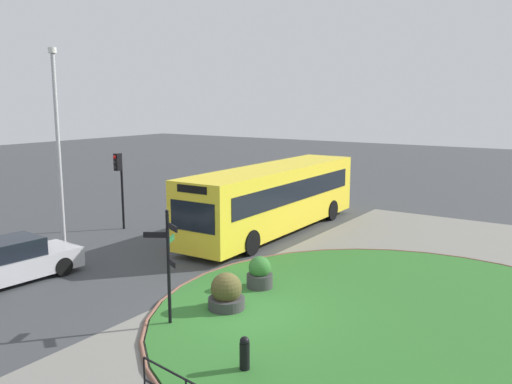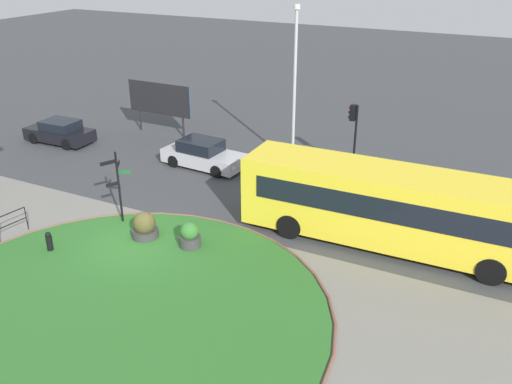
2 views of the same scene
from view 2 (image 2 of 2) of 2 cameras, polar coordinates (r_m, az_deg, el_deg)
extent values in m
plane|color=#3D3F42|center=(21.40, -12.43, -5.51)|extent=(120.00, 120.00, 0.00)
cube|color=gray|center=(20.26, -15.54, -7.70)|extent=(32.00, 8.43, 0.02)
cylinder|color=#2D6B28|center=(17.86, -14.90, -12.34)|extent=(13.62, 13.62, 0.10)
torus|color=brown|center=(17.86, -14.90, -12.33)|extent=(13.93, 13.93, 0.11)
cylinder|color=black|center=(22.51, -14.15, 0.26)|extent=(0.09, 0.09, 3.05)
sphere|color=black|center=(21.92, -14.57, 4.01)|extent=(0.10, 0.10, 0.10)
cube|color=black|center=(21.93, -15.31, 2.97)|extent=(0.30, 0.56, 0.15)
cube|color=black|center=(22.45, -14.27, 2.85)|extent=(0.33, 0.53, 0.15)
cube|color=#195128|center=(22.14, -13.62, 2.09)|extent=(0.46, 0.25, 0.15)
cube|color=black|center=(22.31, -14.90, 0.76)|extent=(0.26, 0.43, 0.15)
cylinder|color=black|center=(21.72, -20.84, -5.11)|extent=(0.23, 0.23, 0.71)
sphere|color=black|center=(21.53, -21.00, -4.21)|extent=(0.21, 0.21, 0.21)
cylinder|color=black|center=(23.62, -22.95, -2.58)|extent=(0.04, 0.04, 1.02)
cube|color=yellow|center=(20.83, 14.20, -1.49)|extent=(11.50, 2.67, 2.71)
cube|color=black|center=(19.56, 13.51, -1.96)|extent=(10.09, 0.19, 0.88)
cube|color=black|center=(21.80, 15.01, 0.72)|extent=(10.09, 0.19, 0.88)
cube|color=black|center=(22.39, -0.19, 1.59)|extent=(0.05, 2.03, 1.10)
cube|color=black|center=(22.02, -0.19, 3.98)|extent=(0.04, 1.36, 0.28)
cylinder|color=black|center=(21.25, 3.53, -3.60)|extent=(1.00, 0.32, 1.00)
cylinder|color=black|center=(23.15, 5.67, -1.17)|extent=(1.00, 0.32, 1.00)
cylinder|color=black|center=(20.11, 23.42, -7.60)|extent=(1.00, 0.32, 1.00)
cylinder|color=black|center=(22.11, 23.84, -4.67)|extent=(1.00, 0.32, 1.00)
cube|color=#B7B7BC|center=(28.03, -5.48, 3.61)|extent=(4.42, 2.07, 0.68)
cube|color=black|center=(27.91, -5.82, 4.89)|extent=(2.16, 1.69, 0.59)
cube|color=#EAEACC|center=(27.29, -1.15, 3.20)|extent=(0.03, 0.20, 0.12)
cube|color=#EAEACC|center=(26.47, -2.35, 2.48)|extent=(0.03, 0.20, 0.12)
cylinder|color=black|center=(28.00, -2.29, 3.26)|extent=(0.65, 0.27, 0.64)
cylinder|color=black|center=(26.78, -4.14, 2.18)|extent=(0.65, 0.27, 0.64)
cylinder|color=black|center=(29.45, -6.67, 4.21)|extent=(0.65, 0.27, 0.64)
cylinder|color=black|center=(28.29, -8.61, 3.22)|extent=(0.65, 0.27, 0.64)
cube|color=black|center=(33.44, -19.90, 5.74)|extent=(3.99, 1.81, 0.66)
cube|color=black|center=(33.16, -19.85, 6.65)|extent=(2.01, 1.56, 0.50)
cube|color=#EAEACC|center=(34.50, -22.89, 5.88)|extent=(0.02, 0.20, 0.12)
cube|color=#EAEACC|center=(35.15, -21.68, 6.41)|extent=(0.02, 0.20, 0.12)
cylinder|color=black|center=(33.85, -22.27, 5.25)|extent=(0.64, 0.23, 0.64)
cylinder|color=black|center=(34.86, -20.43, 6.08)|extent=(0.64, 0.23, 0.64)
cylinder|color=black|center=(32.14, -19.24, 4.74)|extent=(0.64, 0.23, 0.64)
cylinder|color=black|center=(33.20, -17.40, 5.62)|extent=(0.64, 0.23, 0.64)
cylinder|color=black|center=(27.04, 10.34, 5.34)|extent=(0.11, 0.11, 3.53)
cube|color=black|center=(26.68, 10.14, 8.20)|extent=(0.26, 0.26, 0.78)
sphere|color=red|center=(26.65, 9.87, 8.75)|extent=(0.16, 0.16, 0.16)
sphere|color=black|center=(26.72, 9.83, 8.25)|extent=(0.16, 0.16, 0.16)
sphere|color=black|center=(26.79, 9.79, 7.75)|extent=(0.16, 0.16, 0.16)
cylinder|color=#B7B7BC|center=(27.47, 4.05, 10.55)|extent=(0.16, 0.16, 7.72)
cylinder|color=silver|center=(26.77, 4.32, 18.83)|extent=(0.32, 0.32, 0.22)
cylinder|color=black|center=(34.30, -12.10, 8.14)|extent=(0.12, 0.12, 2.15)
cylinder|color=black|center=(32.47, -7.68, 7.53)|extent=(0.12, 0.12, 2.15)
cube|color=#1E66B2|center=(33.07, -10.08, 9.63)|extent=(4.21, 0.15, 1.79)
cube|color=black|center=(33.01, -10.15, 9.60)|extent=(4.31, 0.06, 1.89)
cylinder|color=#383838|center=(21.70, -11.53, -4.34)|extent=(1.04, 1.04, 0.41)
sphere|color=#4C4723|center=(21.47, -11.64, -3.20)|extent=(0.89, 0.89, 0.89)
cylinder|color=#383838|center=(20.76, -6.93, -5.24)|extent=(0.82, 0.82, 0.52)
sphere|color=#33702D|center=(20.52, -7.00, -4.06)|extent=(0.70, 0.70, 0.70)
camera|label=1|loc=(24.81, -48.31, 5.60)|focal=37.47mm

